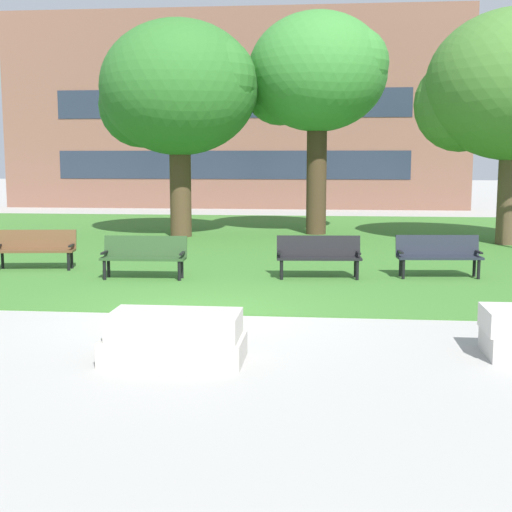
{
  "coord_description": "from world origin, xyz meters",
  "views": [
    {
      "loc": [
        2.06,
        -11.44,
        2.61
      ],
      "look_at": [
        1.05,
        -1.4,
        1.2
      ],
      "focal_mm": 50.0,
      "sensor_mm": 36.0,
      "label": 1
    }
  ],
  "objects": [
    {
      "name": "park_bench_near_right",
      "position": [
        -4.66,
        4.32,
        0.54
      ],
      "size": [
        1.85,
        0.76,
        0.9
      ],
      "color": "brown",
      "rests_on": "grass_lawn"
    },
    {
      "name": "building_facade_distant",
      "position": [
        -2.76,
        24.5,
        4.9
      ],
      "size": [
        23.5,
        1.03,
        9.82
      ],
      "color": "brown",
      "rests_on": "ground"
    },
    {
      "name": "tree_near_right",
      "position": [
        7.34,
        10.35,
        4.59
      ],
      "size": [
        5.38,
        5.13,
        6.82
      ],
      "color": "brown",
      "rests_on": "grass_lawn"
    },
    {
      "name": "tree_far_left",
      "position": [
        -2.77,
        11.4,
        4.7
      ],
      "size": [
        5.27,
        5.02,
        6.9
      ],
      "color": "#4C3823",
      "rests_on": "grass_lawn"
    },
    {
      "name": "grass_lawn",
      "position": [
        0.0,
        10.0,
        0.01
      ],
      "size": [
        40.0,
        20.0,
        0.02
      ],
      "primitive_type": "cube",
      "color": "#3D752D",
      "rests_on": "ground"
    },
    {
      "name": "park_bench_near_left",
      "position": [
        1.88,
        3.76,
        0.54
      ],
      "size": [
        1.84,
        0.67,
        0.9
      ],
      "color": "black",
      "rests_on": "grass_lawn"
    },
    {
      "name": "concrete_block_left",
      "position": [
        0.13,
        -2.69,
        0.31
      ],
      "size": [
        1.8,
        0.9,
        0.64
      ],
      "color": "#B2ADA3",
      "rests_on": "ground"
    },
    {
      "name": "tree_near_left",
      "position": [
        1.61,
        12.6,
        5.27
      ],
      "size": [
        4.79,
        4.56,
        7.28
      ],
      "color": "#42301E",
      "rests_on": "grass_lawn"
    },
    {
      "name": "park_bench_far_right",
      "position": [
        -1.84,
        3.34,
        0.54
      ],
      "size": [
        1.82,
        0.59,
        0.9
      ],
      "color": "#284723",
      "rests_on": "grass_lawn"
    },
    {
      "name": "ground_plane",
      "position": [
        0.0,
        0.0,
        0.0
      ],
      "size": [
        140.0,
        140.0,
        0.0
      ],
      "primitive_type": "plane",
      "color": "#A3A09B"
    },
    {
      "name": "park_bench_far_left",
      "position": [
        4.45,
        4.12,
        0.54
      ],
      "size": [
        1.84,
        0.69,
        0.9
      ],
      "color": "#1E232D",
      "rests_on": "grass_lawn"
    }
  ]
}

